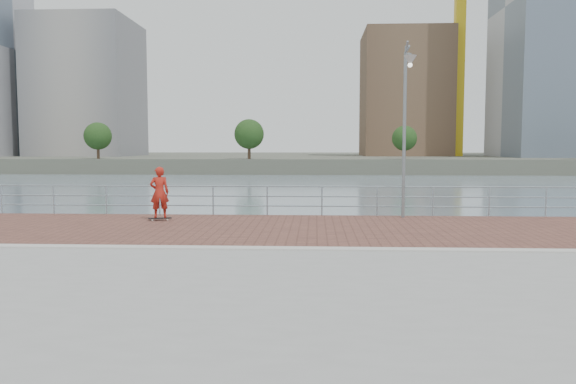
{
  "coord_description": "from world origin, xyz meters",
  "views": [
    {
      "loc": [
        0.78,
        -13.91,
        2.61
      ],
      "look_at": [
        0.0,
        2.0,
        1.3
      ],
      "focal_mm": 35.0,
      "sensor_mm": 36.0,
      "label": 1
    }
  ],
  "objects": [
    {
      "name": "water",
      "position": [
        0.0,
        0.0,
        -2.0
      ],
      "size": [
        400.0,
        400.0,
        0.0
      ],
      "primitive_type": "plane",
      "color": "slate",
      "rests_on": "ground"
    },
    {
      "name": "seawall",
      "position": [
        0.0,
        -5.0,
        -1.0
      ],
      "size": [
        40.0,
        24.0,
        2.0
      ],
      "primitive_type": "cube",
      "color": "gray",
      "rests_on": "ground"
    },
    {
      "name": "skyline",
      "position": [
        31.45,
        104.67,
        24.41
      ],
      "size": [
        233.0,
        41.0,
        63.48
      ],
      "color": "#ADA38E",
      "rests_on": "far_shore"
    },
    {
      "name": "street_lamp",
      "position": [
        3.96,
        6.06,
        4.24
      ],
      "size": [
        0.44,
        1.27,
        5.97
      ],
      "color": "gray",
      "rests_on": "brick_lane"
    },
    {
      "name": "curb",
      "position": [
        0.0,
        0.0,
        0.03
      ],
      "size": [
        40.0,
        0.4,
        0.06
      ],
      "primitive_type": "cube",
      "color": "#B7B5AD",
      "rests_on": "seawall"
    },
    {
      "name": "brick_lane",
      "position": [
        0.0,
        3.6,
        0.01
      ],
      "size": [
        40.0,
        6.8,
        0.02
      ],
      "primitive_type": "cube",
      "color": "brown",
      "rests_on": "seawall"
    },
    {
      "name": "skateboarder",
      "position": [
        -4.64,
        5.27,
        1.0
      ],
      "size": [
        0.75,
        0.6,
        1.79
      ],
      "primitive_type": "imported",
      "rotation": [
        0.0,
        0.0,
        3.43
      ],
      "color": "#AE2217",
      "rests_on": "skateboard"
    },
    {
      "name": "shoreline_trees",
      "position": [
        -12.05,
        77.0,
        4.34
      ],
      "size": [
        109.76,
        4.89,
        6.51
      ],
      "color": "#473323",
      "rests_on": "far_shore"
    },
    {
      "name": "far_shore",
      "position": [
        0.0,
        122.5,
        -0.75
      ],
      "size": [
        320.0,
        95.0,
        2.5
      ],
      "primitive_type": "cube",
      "color": "#4C5142",
      "rests_on": "ground"
    },
    {
      "name": "skateboard",
      "position": [
        -4.64,
        5.27,
        0.09
      ],
      "size": [
        0.82,
        0.43,
        0.09
      ],
      "rotation": [
        0.0,
        0.0,
        0.29
      ],
      "color": "black",
      "rests_on": "brick_lane"
    },
    {
      "name": "guardrail",
      "position": [
        0.0,
        7.0,
        0.69
      ],
      "size": [
        39.06,
        0.06,
        1.13
      ],
      "color": "#8C9EA8",
      "rests_on": "brick_lane"
    }
  ]
}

